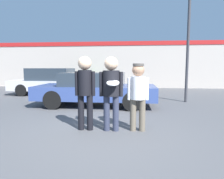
# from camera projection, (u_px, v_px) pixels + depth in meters

# --- Properties ---
(ground_plane) EXTENTS (56.00, 56.00, 0.00)m
(ground_plane) POSITION_uv_depth(u_px,v_px,m) (100.00, 130.00, 4.88)
(ground_plane) COLOR #4C4C4F
(storefront_building) EXTENTS (24.00, 0.22, 3.45)m
(storefront_building) POSITION_uv_depth(u_px,v_px,m) (122.00, 64.00, 15.02)
(storefront_building) COLOR #B2A89E
(storefront_building) RESTS_ON ground
(person_left) EXTENTS (0.49, 0.32, 1.79)m
(person_left) POSITION_uv_depth(u_px,v_px,m) (85.00, 86.00, 4.80)
(person_left) COLOR black
(person_left) RESTS_ON ground
(person_middle_with_frisbee) EXTENTS (0.57, 0.62, 1.78)m
(person_middle_with_frisbee) POSITION_uv_depth(u_px,v_px,m) (111.00, 86.00, 4.72)
(person_middle_with_frisbee) COLOR #2D3347
(person_middle_with_frisbee) RESTS_ON ground
(person_right) EXTENTS (0.51, 0.34, 1.62)m
(person_right) POSITION_uv_depth(u_px,v_px,m) (138.00, 91.00, 4.73)
(person_right) COLOR #665B4C
(person_right) RESTS_ON ground
(parked_car_near) EXTENTS (4.66, 1.94, 1.32)m
(parked_car_near) POSITION_uv_depth(u_px,v_px,m) (95.00, 89.00, 7.96)
(parked_car_near) COLOR #334784
(parked_car_near) RESTS_ON ground
(parked_car_far) EXTENTS (4.48, 1.87, 1.48)m
(parked_car_far) POSITION_uv_depth(u_px,v_px,m) (52.00, 82.00, 11.24)
(parked_car_far) COLOR silver
(parked_car_far) RESTS_ON ground
(street_lamp) EXTENTS (1.61, 0.35, 6.57)m
(street_lamp) POSITION_uv_depth(u_px,v_px,m) (196.00, 8.00, 8.38)
(street_lamp) COLOR #38383D
(street_lamp) RESTS_ON ground
(shrub) EXTENTS (1.27, 1.27, 1.27)m
(shrub) POSITION_uv_depth(u_px,v_px,m) (89.00, 80.00, 14.57)
(shrub) COLOR #387A3D
(shrub) RESTS_ON ground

